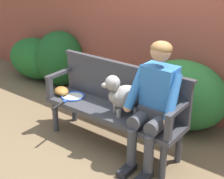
% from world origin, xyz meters
% --- Properties ---
extents(ground_plane, '(40.00, 40.00, 0.00)m').
position_xyz_m(ground_plane, '(0.00, 0.00, 0.00)').
color(ground_plane, brown).
extents(brick_garden_fence, '(8.00, 0.30, 2.63)m').
position_xyz_m(brick_garden_fence, '(0.00, 1.33, 1.31)').
color(brick_garden_fence, brown).
rests_on(brick_garden_fence, ground).
extents(hedge_bush_far_right, '(1.11, 0.71, 0.73)m').
position_xyz_m(hedge_bush_far_right, '(-2.41, 0.92, 0.36)').
color(hedge_bush_far_right, '#1E5B23').
rests_on(hedge_bush_far_right, ground).
extents(hedge_bush_mid_right, '(1.15, 0.80, 0.89)m').
position_xyz_m(hedge_bush_mid_right, '(0.44, 0.92, 0.44)').
color(hedge_bush_mid_right, '#286B2D').
rests_on(hedge_bush_mid_right, ground).
extents(hedge_bush_mid_left, '(0.82, 0.81, 0.92)m').
position_xyz_m(hedge_bush_mid_left, '(-1.85, 0.98, 0.46)').
color(hedge_bush_mid_left, '#194C1E').
rests_on(hedge_bush_mid_left, ground).
extents(garden_bench, '(1.69, 0.46, 0.46)m').
position_xyz_m(garden_bench, '(0.00, 0.00, 0.40)').
color(garden_bench, '#38383D').
rests_on(garden_bench, ground).
extents(bench_backrest, '(1.73, 0.06, 0.50)m').
position_xyz_m(bench_backrest, '(0.00, 0.20, 0.72)').
color(bench_backrest, '#38383D').
rests_on(bench_backrest, garden_bench).
extents(bench_armrest_left_end, '(0.06, 0.46, 0.28)m').
position_xyz_m(bench_armrest_left_end, '(-0.81, -0.08, 0.66)').
color(bench_armrest_left_end, '#38383D').
rests_on(bench_armrest_left_end, garden_bench).
extents(bench_armrest_right_end, '(0.06, 0.46, 0.28)m').
position_xyz_m(bench_armrest_right_end, '(0.81, -0.08, 0.66)').
color(bench_armrest_right_end, '#38383D').
rests_on(bench_armrest_right_end, garden_bench).
extents(person_seated, '(0.56, 0.63, 1.33)m').
position_xyz_m(person_seated, '(0.55, -0.01, 0.74)').
color(person_seated, black).
rests_on(person_seated, ground).
extents(dog_on_bench, '(0.37, 0.44, 0.46)m').
position_xyz_m(dog_on_bench, '(0.14, -0.01, 0.69)').
color(dog_on_bench, gray).
rests_on(dog_on_bench, garden_bench).
extents(tennis_racket, '(0.34, 0.58, 0.03)m').
position_xyz_m(tennis_racket, '(-0.59, -0.04, 0.47)').
color(tennis_racket, blue).
rests_on(tennis_racket, garden_bench).
extents(baseball_glove, '(0.28, 0.26, 0.09)m').
position_xyz_m(baseball_glove, '(-0.76, -0.04, 0.51)').
color(baseball_glove, '#9E6B2D').
rests_on(baseball_glove, garden_bench).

